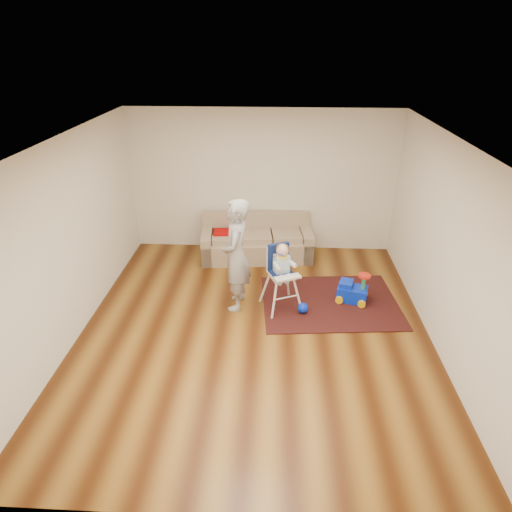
{
  "coord_description": "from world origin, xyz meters",
  "views": [
    {
      "loc": [
        0.28,
        -5.03,
        3.83
      ],
      "look_at": [
        0.0,
        0.4,
        1.0
      ],
      "focal_mm": 30.0,
      "sensor_mm": 36.0,
      "label": 1
    }
  ],
  "objects_px": {
    "ride_on_toy": "(353,287)",
    "adult": "(236,256)",
    "toy_ball": "(303,308)",
    "side_table": "(221,241)",
    "sofa": "(257,238)",
    "high_chair": "(282,278)"
  },
  "relations": [
    {
      "from": "sofa",
      "to": "adult",
      "type": "distance_m",
      "value": 1.76
    },
    {
      "from": "sofa",
      "to": "ride_on_toy",
      "type": "distance_m",
      "value": 2.18
    },
    {
      "from": "ride_on_toy",
      "to": "high_chair",
      "type": "height_order",
      "value": "high_chair"
    },
    {
      "from": "ride_on_toy",
      "to": "high_chair",
      "type": "relative_size",
      "value": 0.46
    },
    {
      "from": "sofa",
      "to": "high_chair",
      "type": "xyz_separation_m",
      "value": [
        0.47,
        -1.7,
        0.13
      ]
    },
    {
      "from": "sofa",
      "to": "side_table",
      "type": "xyz_separation_m",
      "value": [
        -0.7,
        0.09,
        -0.14
      ]
    },
    {
      "from": "toy_ball",
      "to": "adult",
      "type": "relative_size",
      "value": 0.09
    },
    {
      "from": "high_chair",
      "to": "adult",
      "type": "height_order",
      "value": "adult"
    },
    {
      "from": "sofa",
      "to": "side_table",
      "type": "bearing_deg",
      "value": 166.56
    },
    {
      "from": "ride_on_toy",
      "to": "toy_ball",
      "type": "xyz_separation_m",
      "value": [
        -0.8,
        -0.39,
        -0.17
      ]
    },
    {
      "from": "toy_ball",
      "to": "side_table",
      "type": "bearing_deg",
      "value": 127.65
    },
    {
      "from": "side_table",
      "to": "ride_on_toy",
      "type": "xyz_separation_m",
      "value": [
        2.31,
        -1.56,
        0.01
      ]
    },
    {
      "from": "sofa",
      "to": "high_chair",
      "type": "bearing_deg",
      "value": -80.4
    },
    {
      "from": "toy_ball",
      "to": "adult",
      "type": "distance_m",
      "value": 1.31
    },
    {
      "from": "high_chair",
      "to": "adult",
      "type": "distance_m",
      "value": 0.78
    },
    {
      "from": "side_table",
      "to": "adult",
      "type": "height_order",
      "value": "adult"
    },
    {
      "from": "side_table",
      "to": "toy_ball",
      "type": "relative_size",
      "value": 3.15
    },
    {
      "from": "ride_on_toy",
      "to": "adult",
      "type": "distance_m",
      "value": 1.94
    },
    {
      "from": "adult",
      "to": "high_chair",
      "type": "bearing_deg",
      "value": 90.8
    },
    {
      "from": "sofa",
      "to": "adult",
      "type": "height_order",
      "value": "adult"
    },
    {
      "from": "side_table",
      "to": "adult",
      "type": "distance_m",
      "value": 1.94
    },
    {
      "from": "toy_ball",
      "to": "high_chair",
      "type": "distance_m",
      "value": 0.57
    }
  ]
}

